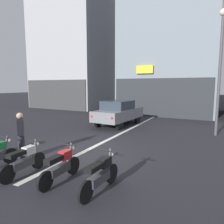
{
  "coord_description": "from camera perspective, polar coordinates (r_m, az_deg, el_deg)",
  "views": [
    {
      "loc": [
        4.61,
        -6.41,
        2.63
      ],
      "look_at": [
        0.31,
        2.0,
        1.4
      ],
      "focal_mm": 33.09,
      "sensor_mm": 36.0,
      "label": 1
    }
  ],
  "objects": [
    {
      "name": "motorcycle_black_row_right_mid",
      "position": [
        5.31,
        -3.23,
        -16.74
      ],
      "size": [
        0.55,
        1.67,
        0.98
      ],
      "color": "black",
      "rests_on": "ground"
    },
    {
      "name": "street_lamp",
      "position": [
        12.01,
        27.78,
        12.64
      ],
      "size": [
        0.36,
        0.36,
        6.35
      ],
      "color": "#47474C",
      "rests_on": "ground"
    },
    {
      "name": "person_by_motorcycles",
      "position": [
        8.09,
        -23.91,
        -5.9
      ],
      "size": [
        0.42,
        0.39,
        1.67
      ],
      "color": "#23232D",
      "rests_on": "ground"
    },
    {
      "name": "lane_centre_line",
      "position": [
        13.5,
        6.6,
        -3.86
      ],
      "size": [
        0.2,
        18.0,
        0.01
      ],
      "primitive_type": "cube",
      "color": "silver",
      "rests_on": "ground"
    },
    {
      "name": "ground_plane",
      "position": [
        8.32,
        -8.33,
        -11.08
      ],
      "size": [
        120.0,
        120.0,
        0.0
      ],
      "primitive_type": "plane",
      "color": "#232328"
    },
    {
      "name": "motorcycle_white_row_left_mid",
      "position": [
        6.69,
        -23.12,
        -12.15
      ],
      "size": [
        0.55,
        1.67,
        0.98
      ],
      "color": "black",
      "rests_on": "ground"
    },
    {
      "name": "building_mid_block",
      "position": [
        21.65,
        16.25,
        19.78
      ],
      "size": [
        8.26,
        7.94,
        14.79
      ],
      "color": "gray",
      "rests_on": "ground"
    },
    {
      "name": "motorcycle_red_row_centre",
      "position": [
        5.96,
        -13.98,
        -14.18
      ],
      "size": [
        0.55,
        1.67,
        0.98
      ],
      "color": "black",
      "rests_on": "ground"
    },
    {
      "name": "building_corner_left",
      "position": [
        26.57,
        -10.45,
        19.29
      ],
      "size": [
        8.34,
        7.17,
        16.35
      ],
      "color": "#9E9EA3",
      "rests_on": "ground"
    },
    {
      "name": "car_grey_crossing_near",
      "position": [
        13.54,
        1.82,
        0.0
      ],
      "size": [
        2.02,
        4.2,
        1.64
      ],
      "color": "black",
      "rests_on": "ground"
    }
  ]
}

